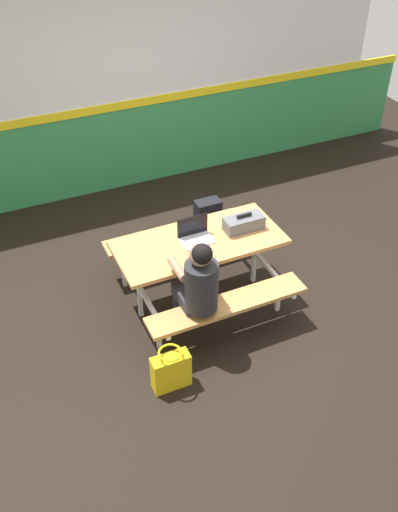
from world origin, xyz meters
The scene contains 8 objects.
ground_plane centered at (0.00, 0.00, -0.01)m, with size 10.00×10.00×0.02m, color black.
accent_backdrop centered at (0.00, 2.55, 1.25)m, with size 8.00×0.14×2.60m.
picnic_table_main centered at (-0.32, 0.00, 0.57)m, with size 1.66×1.56×0.74m.
student_nearer centered at (-0.58, -0.56, 0.71)m, with size 0.36×0.53×1.21m.
laptop_silver centered at (-0.34, 0.04, 0.79)m, with size 0.32×0.22×0.22m.
toolbox_grey centered at (0.17, 0.00, 0.81)m, with size 0.40×0.18×0.18m.
backpack_dark centered at (0.26, 1.05, 0.22)m, with size 0.30×0.22×0.44m.
tote_bag_bright centered at (-1.02, -0.96, 0.19)m, with size 0.34×0.21×0.43m.
Camera 1 is at (-2.14, -4.05, 4.01)m, focal length 39.72 mm.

